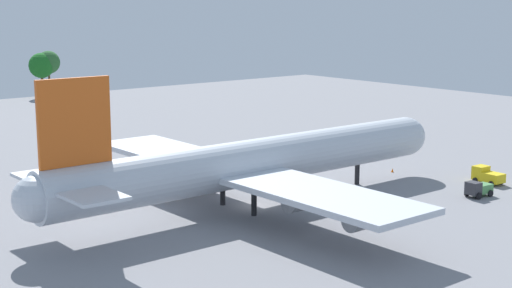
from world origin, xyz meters
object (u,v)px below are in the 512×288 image
object	(u,v)px
cargo_airplane	(254,163)
maintenance_van	(169,167)
cargo_loader	(487,175)
safety_cone_nose	(392,170)
baggage_tug	(478,189)

from	to	relation	value
cargo_airplane	maintenance_van	size ratio (longest dim) A/B	13.06
cargo_loader	safety_cone_nose	size ratio (longest dim) A/B	7.44
baggage_tug	cargo_loader	world-z (taller)	cargo_loader
cargo_airplane	baggage_tug	xyz separation A→B (m)	(26.75, -15.29, -4.66)
maintenance_van	safety_cone_nose	world-z (taller)	maintenance_van
cargo_loader	baggage_tug	bearing A→B (deg)	-153.86
cargo_airplane	cargo_loader	xyz separation A→B (m)	(34.36, -11.56, -4.59)
maintenance_van	safety_cone_nose	distance (m)	34.52
cargo_airplane	cargo_loader	size ratio (longest dim) A/B	14.12
cargo_loader	maintenance_van	distance (m)	47.28
cargo_airplane	maintenance_van	distance (m)	23.18
cargo_airplane	safety_cone_nose	distance (m)	29.92
cargo_airplane	safety_cone_nose	size ratio (longest dim) A/B	105.04
cargo_loader	maintenance_van	xyz separation A→B (m)	(-32.64, 34.21, -0.04)
maintenance_van	cargo_loader	bearing A→B (deg)	-46.34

